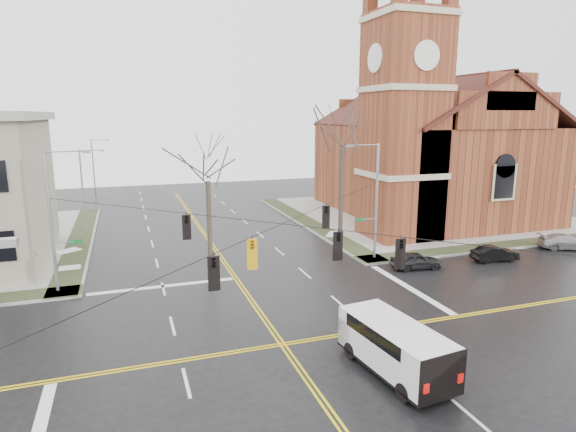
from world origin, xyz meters
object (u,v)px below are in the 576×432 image
object	(u,v)px
church	(425,141)
tree_ne	(342,141)
tree_nw_near	(208,175)
signal_pole_nw	(53,218)
parked_car_c	(566,242)
parked_car_a	(416,260)
parked_car_b	(495,254)
streetlight_north_b	(95,167)
streetlight_north_a	(84,188)
signal_pole_ne	(374,198)
cargo_van	(392,343)

from	to	relation	value
church	tree_ne	distance (m)	19.40
tree_nw_near	tree_ne	bearing A→B (deg)	-1.41
signal_pole_nw	parked_car_c	xyz separation A→B (m)	(39.78, -2.70, -4.31)
parked_car_a	parked_car_b	distance (m)	6.98
streetlight_north_b	parked_car_c	size ratio (longest dim) A/B	1.83
streetlight_north_a	parked_car_b	xyz separation A→B (m)	(30.84, -20.06, -3.86)
streetlight_north_b	parked_car_b	world-z (taller)	streetlight_north_b
signal_pole_nw	parked_car_b	bearing A→B (deg)	-6.44
parked_car_a	tree_ne	bearing A→B (deg)	47.42
signal_pole_ne	parked_car_a	xyz separation A→B (m)	(1.89, -3.20, -4.31)
parked_car_b	cargo_van	bearing A→B (deg)	132.23
parked_car_c	signal_pole_ne	bearing A→B (deg)	105.85
cargo_van	church	bearing A→B (deg)	47.27
parked_car_b	streetlight_north_a	bearing A→B (deg)	63.20
church	streetlight_north_b	size ratio (longest dim) A/B	3.44
church	streetlight_north_b	world-z (taller)	church
cargo_van	tree_ne	bearing A→B (deg)	65.78
signal_pole_ne	streetlight_north_b	size ratio (longest dim) A/B	1.12
streetlight_north_a	parked_car_b	world-z (taller)	streetlight_north_a
cargo_van	parked_car_b	distance (m)	20.22
church	tree_nw_near	xyz separation A→B (m)	(-26.01, -11.37, -1.45)
streetlight_north_b	parked_car_a	xyz separation A→B (m)	(23.87, -39.70, -3.83)
signal_pole_ne	streetlight_north_b	distance (m)	42.61
church	streetlight_north_a	size ratio (longest dim) A/B	3.44
signal_pole_ne	parked_car_b	distance (m)	10.49
church	streetlight_north_b	bearing A→B (deg)	146.75
parked_car_b	parked_car_c	bearing A→B (deg)	-77.85
streetlight_north_a	cargo_van	bearing A→B (deg)	-65.59
tree_nw_near	signal_pole_ne	bearing A→B (deg)	-8.66
parked_car_b	parked_car_c	world-z (taller)	parked_car_c
streetlight_north_b	tree_ne	size ratio (longest dim) A/B	0.62
streetlight_north_a	tree_ne	distance (m)	25.29
streetlight_north_b	parked_car_b	xyz separation A→B (m)	(30.84, -40.06, -3.86)
parked_car_a	parked_car_c	world-z (taller)	parked_car_a
tree_ne	parked_car_b	bearing A→B (deg)	-25.49
signal_pole_nw	tree_nw_near	distance (m)	10.45
streetlight_north_a	parked_car_c	xyz separation A→B (m)	(39.11, -19.20, -3.83)
church	parked_car_c	world-z (taller)	church
tree_ne	cargo_van	bearing A→B (deg)	-107.57
cargo_van	tree_nw_near	distance (m)	18.94
signal_pole_ne	church	bearing A→B (deg)	44.66
signal_pole_ne	tree_nw_near	xyz separation A→B (m)	(-12.57, 1.91, 2.03)
signal_pole_ne	tree_nw_near	distance (m)	12.87
signal_pole_ne	signal_pole_nw	world-z (taller)	same
signal_pole_ne	parked_car_b	xyz separation A→B (m)	(8.87, -3.56, -4.34)
church	parked_car_a	size ratio (longest dim) A/B	7.36
parked_car_a	tree_ne	size ratio (longest dim) A/B	0.29
signal_pole_nw	streetlight_north_b	world-z (taller)	signal_pole_nw
streetlight_north_a	parked_car_a	size ratio (longest dim) A/B	2.14
streetlight_north_b	parked_car_b	distance (m)	50.70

